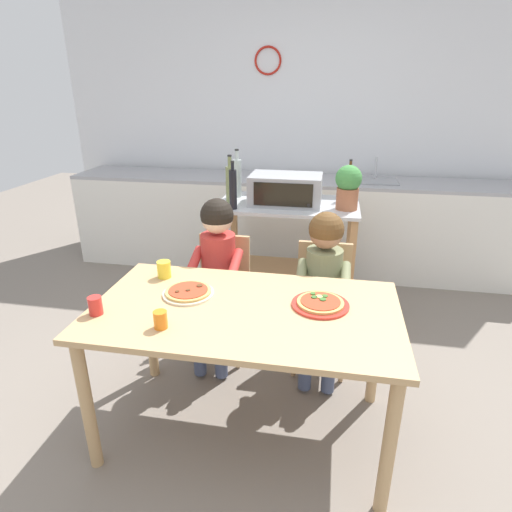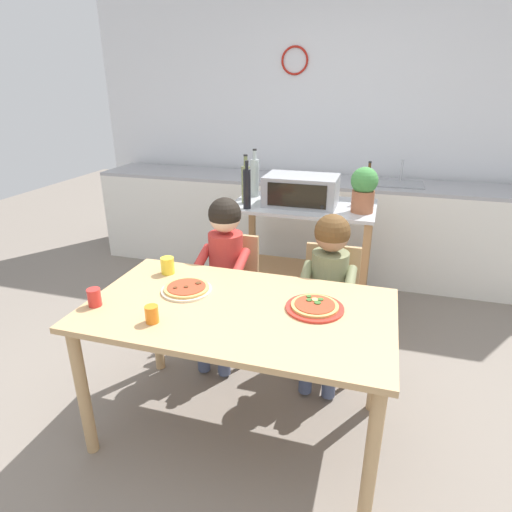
{
  "view_description": "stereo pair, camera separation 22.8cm",
  "coord_description": "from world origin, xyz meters",
  "px_view_note": "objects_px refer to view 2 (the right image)",
  "views": [
    {
      "loc": [
        0.38,
        -1.78,
        1.76
      ],
      "look_at": [
        0.0,
        0.3,
        0.9
      ],
      "focal_mm": 30.06,
      "sensor_mm": 36.0,
      "label": 1
    },
    {
      "loc": [
        0.61,
        -1.73,
        1.76
      ],
      "look_at": [
        0.0,
        0.3,
        0.9
      ],
      "focal_mm": 30.06,
      "sensor_mm": 36.0,
      "label": 2
    }
  ],
  "objects_px": {
    "bottle_brown_beer": "(368,186)",
    "pizza_plate_cream": "(187,289)",
    "bottle_tall_green_wine": "(246,183)",
    "bottle_squat_spirits": "(255,177)",
    "bottle_slim_sauce": "(247,188)",
    "potted_herb_plant": "(364,188)",
    "drinking_cup_red": "(94,297)",
    "dining_chair_left": "(230,286)",
    "pizza_plate_red_rimmed": "(315,307)",
    "dining_table": "(239,324)",
    "kitchen_island_cart": "(302,240)",
    "dining_chair_right": "(329,301)",
    "child_in_red_shirt": "(223,260)",
    "child_in_olive_shirt": "(328,278)",
    "toaster_oven": "(301,190)",
    "drinking_cup_orange": "(152,314)",
    "drinking_cup_yellow": "(168,266)"
  },
  "relations": [
    {
      "from": "dining_table",
      "to": "drinking_cup_red",
      "type": "xyz_separation_m",
      "value": [
        -0.67,
        -0.18,
        0.14
      ]
    },
    {
      "from": "bottle_brown_beer",
      "to": "bottle_tall_green_wine",
      "type": "distance_m",
      "value": 0.94
    },
    {
      "from": "bottle_brown_beer",
      "to": "pizza_plate_red_rimmed",
      "type": "height_order",
      "value": "bottle_brown_beer"
    },
    {
      "from": "child_in_olive_shirt",
      "to": "drinking_cup_red",
      "type": "xyz_separation_m",
      "value": [
        -1.03,
        -0.78,
        0.1
      ]
    },
    {
      "from": "dining_chair_right",
      "to": "drinking_cup_orange",
      "type": "xyz_separation_m",
      "value": [
        -0.69,
        -0.95,
        0.31
      ]
    },
    {
      "from": "potted_herb_plant",
      "to": "pizza_plate_cream",
      "type": "height_order",
      "value": "potted_herb_plant"
    },
    {
      "from": "bottle_slim_sauce",
      "to": "child_in_olive_shirt",
      "type": "bearing_deg",
      "value": -40.35
    },
    {
      "from": "kitchen_island_cart",
      "to": "child_in_olive_shirt",
      "type": "xyz_separation_m",
      "value": [
        0.31,
        -0.83,
        0.09
      ]
    },
    {
      "from": "bottle_brown_beer",
      "to": "dining_chair_right",
      "type": "relative_size",
      "value": 0.39
    },
    {
      "from": "potted_herb_plant",
      "to": "drinking_cup_red",
      "type": "relative_size",
      "value": 3.65
    },
    {
      "from": "dining_chair_left",
      "to": "pizza_plate_red_rimmed",
      "type": "height_order",
      "value": "dining_chair_left"
    },
    {
      "from": "dining_chair_right",
      "to": "child_in_olive_shirt",
      "type": "relative_size",
      "value": 0.78
    },
    {
      "from": "bottle_tall_green_wine",
      "to": "bottle_squat_spirits",
      "type": "distance_m",
      "value": 0.21
    },
    {
      "from": "dining_chair_right",
      "to": "drinking_cup_yellow",
      "type": "height_order",
      "value": "drinking_cup_yellow"
    },
    {
      "from": "pizza_plate_cream",
      "to": "drinking_cup_yellow",
      "type": "relative_size",
      "value": 2.78
    },
    {
      "from": "dining_table",
      "to": "child_in_olive_shirt",
      "type": "distance_m",
      "value": 0.69
    },
    {
      "from": "drinking_cup_red",
      "to": "child_in_olive_shirt",
      "type": "bearing_deg",
      "value": 37.07
    },
    {
      "from": "bottle_tall_green_wine",
      "to": "pizza_plate_cream",
      "type": "xyz_separation_m",
      "value": [
        0.08,
        -1.25,
        -0.29
      ]
    },
    {
      "from": "dining_table",
      "to": "kitchen_island_cart",
      "type": "bearing_deg",
      "value": 88.16
    },
    {
      "from": "dining_chair_right",
      "to": "child_in_red_shirt",
      "type": "distance_m",
      "value": 0.72
    },
    {
      "from": "child_in_red_shirt",
      "to": "child_in_olive_shirt",
      "type": "height_order",
      "value": "child_in_red_shirt"
    },
    {
      "from": "toaster_oven",
      "to": "pizza_plate_red_rimmed",
      "type": "bearing_deg",
      "value": -75.79
    },
    {
      "from": "dining_table",
      "to": "pizza_plate_cream",
      "type": "height_order",
      "value": "pizza_plate_cream"
    },
    {
      "from": "child_in_olive_shirt",
      "to": "bottle_squat_spirits",
      "type": "bearing_deg",
      "value": 127.89
    },
    {
      "from": "child_in_red_shirt",
      "to": "drinking_cup_orange",
      "type": "xyz_separation_m",
      "value": [
        -0.02,
        -0.86,
        0.08
      ]
    },
    {
      "from": "toaster_oven",
      "to": "pizza_plate_cream",
      "type": "distance_m",
      "value": 1.37
    },
    {
      "from": "child_in_red_shirt",
      "to": "bottle_squat_spirits",
      "type": "bearing_deg",
      "value": 94.34
    },
    {
      "from": "bottle_brown_beer",
      "to": "pizza_plate_cream",
      "type": "bearing_deg",
      "value": -117.84
    },
    {
      "from": "pizza_plate_red_rimmed",
      "to": "drinking_cup_red",
      "type": "xyz_separation_m",
      "value": [
        -1.03,
        -0.27,
        0.03
      ]
    },
    {
      "from": "bottle_brown_beer",
      "to": "dining_chair_left",
      "type": "bearing_deg",
      "value": -132.33
    },
    {
      "from": "drinking_cup_red",
      "to": "dining_chair_left",
      "type": "bearing_deg",
      "value": 68.51
    },
    {
      "from": "dining_table",
      "to": "dining_chair_right",
      "type": "height_order",
      "value": "dining_chair_right"
    },
    {
      "from": "toaster_oven",
      "to": "bottle_tall_green_wine",
      "type": "distance_m",
      "value": 0.42
    },
    {
      "from": "dining_table",
      "to": "child_in_red_shirt",
      "type": "bearing_deg",
      "value": 116.88
    },
    {
      "from": "dining_chair_right",
      "to": "child_in_olive_shirt",
      "type": "bearing_deg",
      "value": -90.0
    },
    {
      "from": "pizza_plate_cream",
      "to": "potted_herb_plant",
      "type": "bearing_deg",
      "value": 57.28
    },
    {
      "from": "drinking_cup_orange",
      "to": "bottle_brown_beer",
      "type": "bearing_deg",
      "value": 66.1
    },
    {
      "from": "bottle_tall_green_wine",
      "to": "potted_herb_plant",
      "type": "bearing_deg",
      "value": -0.64
    },
    {
      "from": "toaster_oven",
      "to": "bottle_tall_green_wine",
      "type": "relative_size",
      "value": 1.46
    },
    {
      "from": "bottle_brown_beer",
      "to": "bottle_slim_sauce",
      "type": "height_order",
      "value": "bottle_slim_sauce"
    },
    {
      "from": "toaster_oven",
      "to": "drinking_cup_yellow",
      "type": "relative_size",
      "value": 5.67
    },
    {
      "from": "bottle_brown_beer",
      "to": "bottle_tall_green_wine",
      "type": "relative_size",
      "value": 0.85
    },
    {
      "from": "dining_chair_left",
      "to": "drinking_cup_yellow",
      "type": "bearing_deg",
      "value": -113.09
    },
    {
      "from": "bottle_tall_green_wine",
      "to": "bottle_slim_sauce",
      "type": "height_order",
      "value": "bottle_tall_green_wine"
    },
    {
      "from": "drinking_cup_red",
      "to": "potted_herb_plant",
      "type": "bearing_deg",
      "value": 52.52
    },
    {
      "from": "kitchen_island_cart",
      "to": "drinking_cup_orange",
      "type": "distance_m",
      "value": 1.72
    },
    {
      "from": "dining_chair_right",
      "to": "pizza_plate_cream",
      "type": "relative_size",
      "value": 3.09
    },
    {
      "from": "bottle_brown_beer",
      "to": "dining_chair_left",
      "type": "distance_m",
      "value": 1.32
    },
    {
      "from": "dining_chair_left",
      "to": "pizza_plate_cream",
      "type": "distance_m",
      "value": 0.71
    },
    {
      "from": "pizza_plate_cream",
      "to": "drinking_cup_red",
      "type": "xyz_separation_m",
      "value": [
        -0.36,
        -0.27,
        0.03
      ]
    }
  ]
}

